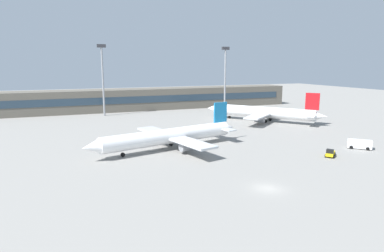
{
  "coord_description": "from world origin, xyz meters",
  "views": [
    {
      "loc": [
        -29.44,
        -42.4,
        19.32
      ],
      "look_at": [
        2.87,
        40.0,
        3.0
      ],
      "focal_mm": 31.38,
      "sensor_mm": 36.0,
      "label": 1
    }
  ],
  "objects": [
    {
      "name": "ground_plane",
      "position": [
        0.0,
        40.0,
        0.0
      ],
      "size": [
        400.0,
        400.0,
        0.0
      ],
      "primitive_type": "plane",
      "color": "gray"
    },
    {
      "name": "floodlight_tower_west",
      "position": [
        -14.35,
        87.53,
        15.33
      ],
      "size": [
        3.2,
        0.8,
        26.6
      ],
      "color": "gray",
      "rests_on": "ground_plane"
    },
    {
      "name": "service_van_white",
      "position": [
        34.44,
        13.84,
        1.11
      ],
      "size": [
        5.04,
        5.14,
        2.08
      ],
      "color": "white",
      "rests_on": "ground_plane"
    },
    {
      "name": "airplane_mid",
      "position": [
        34.44,
        54.81,
        3.18
      ],
      "size": [
        29.51,
        34.81,
        10.43
      ],
      "color": "white",
      "rests_on": "ground_plane"
    },
    {
      "name": "terminal_building",
      "position": [
        0.0,
        99.98,
        4.5
      ],
      "size": [
        142.91,
        12.13,
        9.0
      ],
      "color": "#5B564C",
      "rests_on": "ground_plane"
    },
    {
      "name": "baggage_tug_yellow",
      "position": [
        22.97,
        10.93,
        0.8
      ],
      "size": [
        3.73,
        3.45,
        1.75
      ],
      "color": "yellow",
      "rests_on": "ground_plane"
    },
    {
      "name": "floodlight_tower_east",
      "position": [
        33.9,
        81.91,
        15.18
      ],
      "size": [
        3.2,
        0.8,
        26.3
      ],
      "color": "gray",
      "rests_on": "ground_plane"
    },
    {
      "name": "airplane_near",
      "position": [
        -6.98,
        29.65,
        3.01
      ],
      "size": [
        39.41,
        27.94,
        9.88
      ],
      "color": "white",
      "rests_on": "ground_plane"
    }
  ]
}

